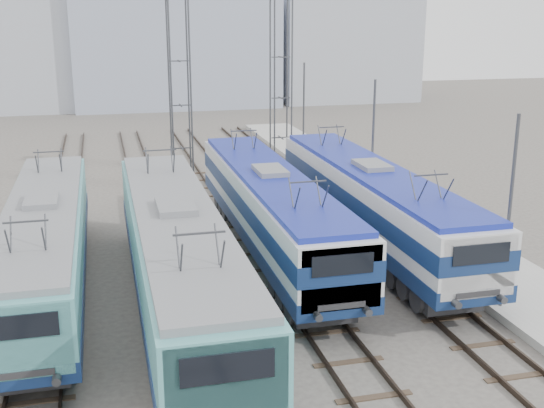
{
  "coord_description": "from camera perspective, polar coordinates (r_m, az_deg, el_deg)",
  "views": [
    {
      "loc": [
        -4.47,
        -17.28,
        10.13
      ],
      "look_at": [
        1.65,
        7.0,
        3.08
      ],
      "focal_mm": 45.0,
      "sensor_mm": 36.0,
      "label": 1
    }
  ],
  "objects": [
    {
      "name": "building_east",
      "position": [
        84.33,
        5.76,
        12.83
      ],
      "size": [
        16.0,
        12.0,
        12.0
      ],
      "primitive_type": "cube",
      "color": "#A1A8B4",
      "rests_on": "ground"
    },
    {
      "name": "catenary_tower_east",
      "position": [
        42.85,
        0.76,
        11.05
      ],
      "size": [
        4.5,
        1.2,
        12.0
      ],
      "color": "#3F4247",
      "rests_on": "ground"
    },
    {
      "name": "locomotive_center_right",
      "position": [
        28.72,
        -0.06,
        -0.12
      ],
      "size": [
        2.84,
        17.95,
        3.38
      ],
      "color": "navy",
      "rests_on": "ground"
    },
    {
      "name": "ground",
      "position": [
        20.52,
        0.32,
        -13.86
      ],
      "size": [
        160.0,
        160.0,
        0.0
      ],
      "primitive_type": "plane",
      "color": "#514C47"
    },
    {
      "name": "building_west",
      "position": [
        79.91,
        -21.5,
        12.42
      ],
      "size": [
        18.0,
        12.0,
        14.0
      ],
      "primitive_type": "cube",
      "color": "#A1A8B4",
      "rests_on": "ground"
    },
    {
      "name": "mast_front",
      "position": [
        24.21,
        19.21,
        -1.07
      ],
      "size": [
        0.12,
        0.12,
        7.0
      ],
      "primitive_type": "cylinder",
      "color": "#3F4247",
      "rests_on": "ground"
    },
    {
      "name": "locomotive_far_right",
      "position": [
        29.95,
        8.39,
        0.4
      ],
      "size": [
        2.85,
        18.04,
        3.39
      ],
      "color": "navy",
      "rests_on": "ground"
    },
    {
      "name": "mast_rear",
      "position": [
        45.69,
        2.66,
        7.36
      ],
      "size": [
        0.12,
        0.12,
        7.0
      ],
      "primitive_type": "cylinder",
      "color": "#3F4247",
      "rests_on": "ground"
    },
    {
      "name": "locomotive_center_left",
      "position": [
        23.19,
        -7.84,
        -4.12
      ],
      "size": [
        2.95,
        18.65,
        3.51
      ],
      "color": "navy",
      "rests_on": "ground"
    },
    {
      "name": "building_center",
      "position": [
        79.73,
        -8.31,
        14.75
      ],
      "size": [
        22.0,
        14.0,
        18.0
      ],
      "primitive_type": "cube",
      "color": "#939DB4",
      "rests_on": "ground"
    },
    {
      "name": "locomotive_far_left",
      "position": [
        25.97,
        -18.49,
        -2.99
      ],
      "size": [
        2.74,
        17.29,
        3.25
      ],
      "color": "navy",
      "rests_on": "ground"
    },
    {
      "name": "mast_mid",
      "position": [
        34.54,
        8.41,
        4.48
      ],
      "size": [
        0.12,
        0.12,
        7.0
      ],
      "primitive_type": "cylinder",
      "color": "#3F4247",
      "rests_on": "ground"
    },
    {
      "name": "catenary_tower_west",
      "position": [
        39.68,
        -7.75,
        10.54
      ],
      "size": [
        4.5,
        1.2,
        12.0
      ],
      "color": "#3F4247",
      "rests_on": "ground"
    },
    {
      "name": "platform",
      "position": [
        30.88,
        15.14,
        -3.71
      ],
      "size": [
        4.0,
        70.0,
        0.3
      ],
      "primitive_type": "cube",
      "color": "#9E9E99",
      "rests_on": "ground"
    }
  ]
}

